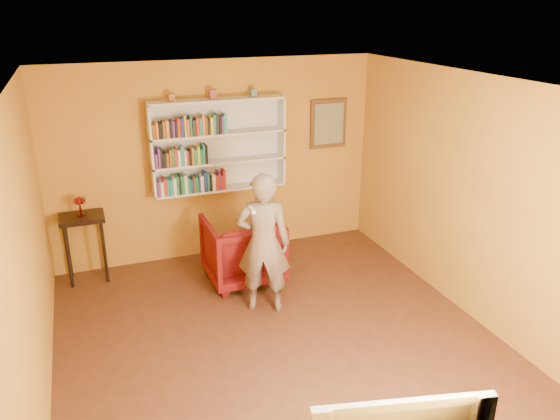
% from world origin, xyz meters
% --- Properties ---
extents(room_shell, '(5.30, 5.80, 2.88)m').
position_xyz_m(room_shell, '(0.00, 0.00, 1.02)').
color(room_shell, '#482617').
rests_on(room_shell, ground).
extents(bookshelf, '(1.80, 0.29, 1.23)m').
position_xyz_m(bookshelf, '(0.00, 2.41, 1.59)').
color(bookshelf, silver).
rests_on(bookshelf, room_shell).
extents(books_row_lower, '(0.91, 0.19, 0.26)m').
position_xyz_m(books_row_lower, '(-0.41, 2.30, 1.13)').
color(books_row_lower, '#602878').
rests_on(books_row_lower, bookshelf).
extents(books_row_middle, '(0.68, 0.19, 0.26)m').
position_xyz_m(books_row_middle, '(-0.52, 2.30, 1.51)').
color(books_row_middle, '#602878').
rests_on(books_row_middle, bookshelf).
extents(books_row_upper, '(0.96, 0.19, 0.27)m').
position_xyz_m(books_row_upper, '(-0.36, 2.30, 1.89)').
color(books_row_upper, brown).
rests_on(books_row_upper, bookshelf).
extents(ornament_left, '(0.07, 0.07, 0.10)m').
position_xyz_m(ornament_left, '(-0.58, 2.35, 2.26)').
color(ornament_left, '#98522B').
rests_on(ornament_left, bookshelf).
extents(ornament_centre, '(0.09, 0.09, 0.12)m').
position_xyz_m(ornament_centre, '(-0.05, 2.35, 2.27)').
color(ornament_centre, '#963A32').
rests_on(ornament_centre, bookshelf).
extents(ornament_right, '(0.07, 0.07, 0.10)m').
position_xyz_m(ornament_right, '(0.49, 2.35, 2.26)').
color(ornament_right, slate).
rests_on(ornament_right, bookshelf).
extents(framed_painting, '(0.55, 0.05, 0.70)m').
position_xyz_m(framed_painting, '(1.65, 2.46, 1.75)').
color(framed_painting, '#553418').
rests_on(framed_painting, room_shell).
extents(console_table, '(0.54, 0.41, 0.89)m').
position_xyz_m(console_table, '(-1.81, 2.25, 0.73)').
color(console_table, black).
rests_on(console_table, ground).
extents(ruby_lustre, '(0.15, 0.15, 0.24)m').
position_xyz_m(ruby_lustre, '(-1.81, 2.25, 1.06)').
color(ruby_lustre, maroon).
rests_on(ruby_lustre, console_table).
extents(armchair, '(0.92, 0.94, 0.85)m').
position_xyz_m(armchair, '(0.06, 1.55, 0.42)').
color(armchair, '#4E050A').
rests_on(armchair, ground).
extents(person, '(0.71, 0.60, 1.66)m').
position_xyz_m(person, '(0.08, 0.77, 0.83)').
color(person, '#726053').
rests_on(person, ground).
extents(game_remote, '(0.04, 0.15, 0.04)m').
position_xyz_m(game_remote, '(-0.14, 0.47, 1.38)').
color(game_remote, white).
rests_on(game_remote, person).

